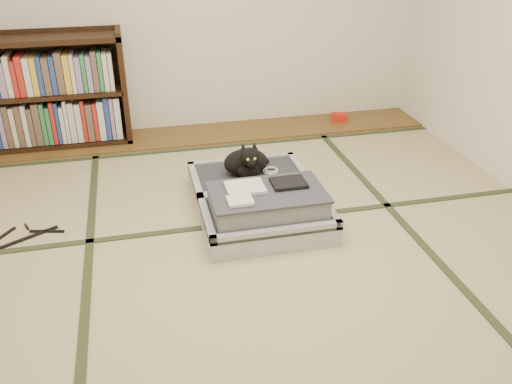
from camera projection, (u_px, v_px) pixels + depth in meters
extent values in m
plane|color=tan|center=(261.00, 257.00, 3.22)|extent=(4.50, 4.50, 0.00)
cube|color=brown|center=(210.00, 134.00, 4.94)|extent=(4.00, 0.50, 0.02)
cube|color=red|center=(339.00, 117.00, 5.20)|extent=(0.17, 0.14, 0.07)
cube|color=#2D381E|center=(87.00, 279.00, 3.02)|extent=(0.05, 4.50, 0.01)
cube|color=#2D381E|center=(415.00, 236.00, 3.42)|extent=(0.05, 4.50, 0.01)
cube|color=#2D381E|center=(247.00, 222.00, 3.56)|extent=(4.00, 0.05, 0.01)
cube|color=#2D381E|center=(215.00, 147.00, 4.68)|extent=(4.00, 0.05, 0.01)
cube|color=black|center=(124.00, 88.00, 4.64)|extent=(0.04, 0.35, 0.99)
cube|color=black|center=(42.00, 143.00, 4.70)|extent=(1.54, 0.35, 0.04)
cube|color=black|center=(22.00, 40.00, 4.28)|extent=(1.54, 0.35, 0.04)
cube|color=black|center=(32.00, 94.00, 4.49)|extent=(1.47, 0.35, 0.03)
cube|color=black|center=(35.00, 88.00, 4.63)|extent=(1.54, 0.02, 0.99)
cube|color=gray|center=(37.00, 120.00, 4.57)|extent=(1.39, 0.25, 0.42)
cube|color=gray|center=(27.00, 72.00, 4.38)|extent=(1.39, 0.25, 0.37)
cube|color=silver|center=(267.00, 222.00, 3.44)|extent=(0.81, 0.54, 0.14)
cube|color=#2D2E35|center=(267.00, 217.00, 3.42)|extent=(0.72, 0.45, 0.11)
cube|color=silver|center=(278.00, 232.00, 3.19)|extent=(0.81, 0.04, 0.05)
cube|color=silver|center=(258.00, 194.00, 3.62)|extent=(0.81, 0.04, 0.05)
cube|color=silver|center=(207.00, 219.00, 3.32)|extent=(0.04, 0.54, 0.05)
cube|color=silver|center=(325.00, 205.00, 3.48)|extent=(0.04, 0.54, 0.05)
cube|color=silver|center=(249.00, 185.00, 3.90)|extent=(0.81, 0.54, 0.14)
cube|color=#2D2E35|center=(249.00, 180.00, 3.88)|extent=(0.72, 0.45, 0.11)
cube|color=silver|center=(257.00, 191.00, 3.65)|extent=(0.81, 0.04, 0.05)
cube|color=silver|center=(242.00, 161.00, 4.08)|extent=(0.81, 0.04, 0.05)
cube|color=silver|center=(195.00, 181.00, 3.79)|extent=(0.04, 0.54, 0.05)
cube|color=silver|center=(300.00, 170.00, 3.94)|extent=(0.04, 0.54, 0.05)
cylinder|color=black|center=(257.00, 192.00, 3.63)|extent=(0.73, 0.03, 0.03)
cube|color=gray|center=(267.00, 204.00, 3.37)|extent=(0.69, 0.42, 0.14)
cube|color=#3A3941|center=(267.00, 192.00, 3.34)|extent=(0.71, 0.44, 0.02)
cube|color=silver|center=(245.00, 187.00, 3.35)|extent=(0.24, 0.19, 0.02)
cube|color=black|center=(289.00, 183.00, 3.40)|extent=(0.22, 0.17, 0.02)
cube|color=silver|center=(240.00, 201.00, 3.19)|extent=(0.15, 0.13, 0.02)
cube|color=white|center=(239.00, 248.00, 3.16)|extent=(0.06, 0.01, 0.05)
cube|color=white|center=(260.00, 247.00, 3.20)|extent=(0.05, 0.01, 0.04)
cube|color=orange|center=(321.00, 238.00, 3.27)|extent=(0.05, 0.01, 0.04)
cube|color=#197F33|center=(309.00, 236.00, 3.24)|extent=(0.04, 0.01, 0.03)
ellipsoid|color=black|center=(246.00, 162.00, 3.81)|extent=(0.31, 0.21, 0.19)
ellipsoid|color=black|center=(249.00, 171.00, 3.74)|extent=(0.15, 0.11, 0.11)
ellipsoid|color=black|center=(250.00, 157.00, 3.66)|extent=(0.13, 0.12, 0.13)
sphere|color=black|center=(251.00, 163.00, 3.62)|extent=(0.06, 0.06, 0.06)
cone|color=black|center=(243.00, 147.00, 3.64)|extent=(0.05, 0.06, 0.06)
cone|color=black|center=(254.00, 146.00, 3.65)|extent=(0.05, 0.06, 0.06)
sphere|color=#A5BF33|center=(248.00, 159.00, 3.60)|extent=(0.02, 0.02, 0.02)
sphere|color=#A5BF33|center=(255.00, 159.00, 3.61)|extent=(0.02, 0.02, 0.02)
cylinder|color=black|center=(258.00, 164.00, 3.95)|extent=(0.19, 0.11, 0.03)
torus|color=white|center=(270.00, 171.00, 3.89)|extent=(0.11, 0.11, 0.02)
torus|color=white|center=(271.00, 170.00, 3.88)|extent=(0.09, 0.09, 0.01)
cube|color=black|center=(23.00, 239.00, 3.37)|extent=(0.40, 0.24, 0.01)
cube|color=black|center=(2.00, 236.00, 3.40)|extent=(0.14, 0.20, 0.01)
cube|color=black|center=(47.00, 231.00, 3.46)|extent=(0.22, 0.07, 0.01)
cylinder|color=black|center=(27.00, 227.00, 3.51)|extent=(0.04, 0.08, 0.01)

